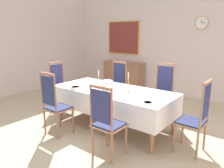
% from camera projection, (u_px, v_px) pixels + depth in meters
% --- Properties ---
extents(ground, '(7.63, 6.41, 0.04)m').
position_uv_depth(ground, '(107.00, 130.00, 4.28)').
color(ground, '#BBAB8D').
extents(back_wall, '(7.63, 0.08, 3.48)m').
position_uv_depth(back_wall, '(176.00, 37.00, 6.36)').
color(back_wall, silver).
rests_on(back_wall, ground).
extents(left_wall, '(0.08, 6.41, 3.48)m').
position_uv_depth(left_wall, '(4.00, 37.00, 6.19)').
color(left_wall, silver).
rests_on(left_wall, ground).
extents(dining_table, '(2.43, 1.06, 0.77)m').
position_uv_depth(dining_table, '(113.00, 93.00, 4.25)').
color(dining_table, '#9B674A').
rests_on(dining_table, ground).
extents(tablecloth, '(2.45, 1.08, 0.41)m').
position_uv_depth(tablecloth, '(113.00, 95.00, 4.26)').
color(tablecloth, white).
rests_on(tablecloth, dining_table).
extents(chair_south_a, '(0.44, 0.42, 1.19)m').
position_uv_depth(chair_south_a, '(55.00, 104.00, 3.92)').
color(chair_south_a, '#926554').
rests_on(chair_south_a, ground).
extents(chair_north_a, '(0.44, 0.42, 1.18)m').
position_uv_depth(chair_north_a, '(116.00, 85.00, 5.36)').
color(chair_north_a, '#A36747').
rests_on(chair_north_a, ground).
extents(chair_south_b, '(0.44, 0.42, 1.14)m').
position_uv_depth(chair_south_b, '(107.00, 121.00, 3.19)').
color(chair_south_b, '#9C6255').
rests_on(chair_south_b, ground).
extents(chair_north_b, '(0.44, 0.42, 1.24)m').
position_uv_depth(chair_north_b, '(162.00, 92.00, 4.62)').
color(chair_north_b, '#966A52').
rests_on(chair_north_b, ground).
extents(chair_head_west, '(0.42, 0.44, 1.18)m').
position_uv_depth(chair_head_west, '(60.00, 86.00, 5.25)').
color(chair_head_west, '#986746').
rests_on(chair_head_west, ground).
extents(chair_head_east, '(0.42, 0.44, 1.19)m').
position_uv_depth(chair_head_east, '(196.00, 117.00, 3.30)').
color(chair_head_east, '#946950').
rests_on(chair_head_east, ground).
extents(soup_tureen, '(0.25, 0.25, 0.20)m').
position_uv_depth(soup_tureen, '(107.00, 84.00, 4.29)').
color(soup_tureen, white).
rests_on(soup_tureen, tablecloth).
extents(candlestick_west, '(0.07, 0.07, 0.34)m').
position_uv_depth(candlestick_west, '(99.00, 80.00, 4.42)').
color(candlestick_west, gold).
rests_on(candlestick_west, tablecloth).
extents(candlestick_east, '(0.07, 0.07, 0.38)m').
position_uv_depth(candlestick_east, '(128.00, 84.00, 3.98)').
color(candlestick_east, gold).
rests_on(candlestick_east, tablecloth).
extents(bowl_near_left, '(0.15, 0.15, 0.03)m').
position_uv_depth(bowl_near_left, '(148.00, 103.00, 3.36)').
color(bowl_near_left, white).
rests_on(bowl_near_left, tablecloth).
extents(bowl_near_right, '(0.19, 0.19, 0.04)m').
position_uv_depth(bowl_near_right, '(75.00, 88.00, 4.28)').
color(bowl_near_right, white).
rests_on(bowl_near_right, tablecloth).
extents(spoon_primary, '(0.04, 0.18, 0.01)m').
position_uv_depth(spoon_primary, '(154.00, 104.00, 3.32)').
color(spoon_primary, gold).
rests_on(spoon_primary, tablecloth).
extents(spoon_secondary, '(0.05, 0.18, 0.01)m').
position_uv_depth(spoon_secondary, '(72.00, 87.00, 4.38)').
color(spoon_secondary, gold).
rests_on(spoon_secondary, tablecloth).
extents(sideboard, '(1.44, 0.48, 0.90)m').
position_uv_depth(sideboard, '(123.00, 75.00, 7.42)').
color(sideboard, '#9C694C').
rests_on(sideboard, ground).
extents(mounted_clock, '(0.34, 0.06, 0.34)m').
position_uv_depth(mounted_clock, '(202.00, 23.00, 5.78)').
color(mounted_clock, '#D1B251').
extents(framed_painting, '(1.29, 0.05, 1.14)m').
position_uv_depth(framed_painting, '(123.00, 38.00, 7.44)').
color(framed_painting, '#D1B251').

